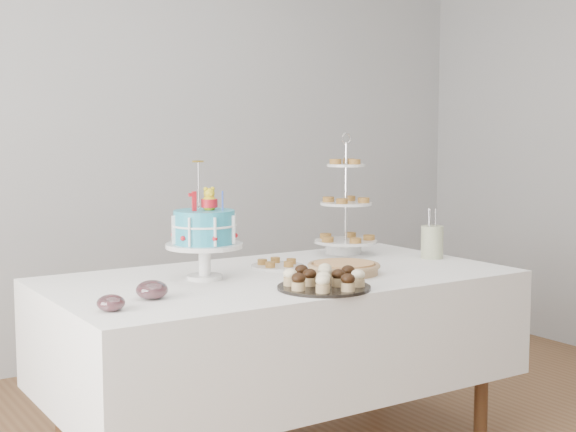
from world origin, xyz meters
TOP-DOWN VIEW (x-y plane):
  - walls at (0.00, 0.00)m, footprint 5.04×4.04m
  - table at (0.00, 0.30)m, footprint 1.92×1.02m
  - birthday_cake at (-0.31, 0.38)m, footprint 0.31×0.31m
  - cupcake_tray at (-0.02, -0.05)m, footprint 0.36×0.36m
  - pie at (0.24, 0.17)m, footprint 0.31×0.31m
  - tiered_stand at (0.56, 0.59)m, footprint 0.30×0.30m
  - plate_stack at (0.58, 0.63)m, footprint 0.18×0.18m
  - pastry_plate at (0.08, 0.45)m, footprint 0.23×0.23m
  - jam_bowl_a at (-0.84, 0.03)m, footprint 0.09×0.09m
  - jam_bowl_b at (-0.65, 0.13)m, footprint 0.12×0.12m
  - utensil_pitcher at (0.84, 0.28)m, footprint 0.11×0.10m

SIDE VIEW (x-z plane):
  - table at x=0.00m, z-range 0.16..0.93m
  - pastry_plate at x=0.08m, z-range 0.77..0.80m
  - jam_bowl_a at x=-0.84m, z-range 0.77..0.82m
  - pie at x=0.24m, z-range 0.77..0.82m
  - jam_bowl_b at x=-0.65m, z-range 0.77..0.84m
  - plate_stack at x=0.58m, z-range 0.77..0.84m
  - cupcake_tray at x=-0.02m, z-range 0.77..0.85m
  - utensil_pitcher at x=0.84m, z-range 0.74..0.97m
  - birthday_cake at x=-0.31m, z-range 0.66..1.14m
  - tiered_stand at x=0.56m, z-range 0.72..1.31m
  - walls at x=0.00m, z-range 0.00..2.70m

